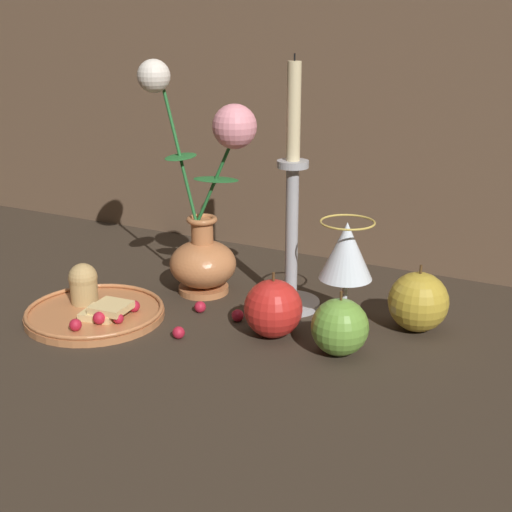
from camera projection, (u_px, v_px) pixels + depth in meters
ground_plane at (229, 315)px, 1.04m from camera, size 2.40×2.40×0.00m
vase at (204, 221)px, 1.08m from camera, size 0.19×0.10×0.36m
plate_with_pastries at (94, 308)px, 1.03m from camera, size 0.20×0.20×0.07m
wine_glass at (346, 254)px, 0.97m from camera, size 0.08×0.08×0.15m
candlestick at (292, 227)px, 1.03m from camera, size 0.09×0.09×0.37m
apple_beside_vase at (418, 302)px, 0.98m from camera, size 0.08×0.08×0.10m
apple_near_glass at (340, 327)px, 0.91m from camera, size 0.07×0.07×0.09m
apple_at_table_edge at (273, 309)px, 0.96m from camera, size 0.08×0.08×0.09m
berry_near_plate at (238, 316)px, 1.02m from camera, size 0.02×0.02×0.02m
berry_front_center at (179, 333)px, 0.96m from camera, size 0.02×0.02×0.02m
berry_by_glass_stem at (200, 307)px, 1.05m from camera, size 0.02×0.02×0.02m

